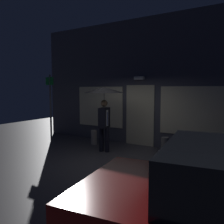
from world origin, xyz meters
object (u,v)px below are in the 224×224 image
at_px(sidewalk_bollard_2, 165,145).
at_px(person_with_umbrella, 104,99).
at_px(sidewalk_bollard, 94,137).
at_px(street_sign_post, 50,104).

bearing_deg(sidewalk_bollard_2, person_with_umbrella, -155.27).
relative_size(person_with_umbrella, sidewalk_bollard_2, 4.02).
height_order(sidewalk_bollard, sidewalk_bollard_2, sidewalk_bollard).
bearing_deg(street_sign_post, sidewalk_bollard, 15.60).
height_order(person_with_umbrella, sidewalk_bollard_2, person_with_umbrella).
xyz_separation_m(person_with_umbrella, street_sign_post, (-2.61, 0.16, -0.25)).
xyz_separation_m(street_sign_post, sidewalk_bollard, (1.73, 0.48, -1.21)).
relative_size(sidewalk_bollard, sidewalk_bollard_2, 1.01).
height_order(person_with_umbrella, street_sign_post, street_sign_post).
bearing_deg(sidewalk_bollard, street_sign_post, -164.40).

